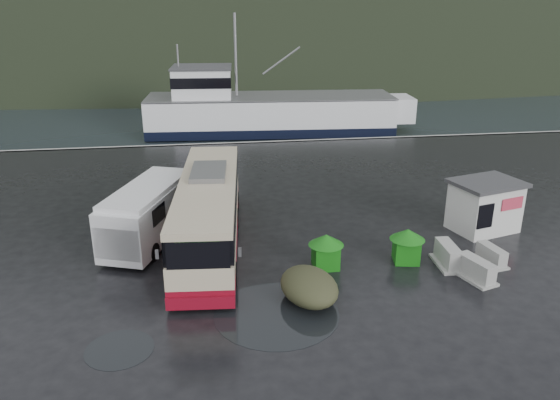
{
  "coord_description": "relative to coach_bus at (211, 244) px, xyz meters",
  "views": [
    {
      "loc": [
        -1.58,
        -19.75,
        10.19
      ],
      "look_at": [
        1.66,
        2.87,
        1.7
      ],
      "focal_mm": 35.0,
      "sensor_mm": 36.0,
      "label": 1
    }
  ],
  "objects": [
    {
      "name": "ticket_kiosk",
      "position": [
        12.61,
        -0.14,
        0.0
      ],
      "size": [
        3.55,
        3.04,
        2.38
      ],
      "primitive_type": null,
      "rotation": [
        0.0,
        0.0,
        0.27
      ],
      "color": "silver",
      "rests_on": "ground"
    },
    {
      "name": "waste_bin_right",
      "position": [
        7.92,
        -2.78,
        0.0
      ],
      "size": [
        1.19,
        1.19,
        1.43
      ],
      "primitive_type": null,
      "rotation": [
        0.0,
        0.0,
        -0.18
      ],
      "color": "#156B13",
      "rests_on": "ground"
    },
    {
      "name": "ground",
      "position": [
        1.52,
        -2.28,
        0.0
      ],
      "size": [
        160.0,
        160.0,
        0.0
      ],
      "primitive_type": "plane",
      "color": "black",
      "rests_on": "ground"
    },
    {
      "name": "fishing_trawler",
      "position": [
        6.03,
        26.78,
        0.0
      ],
      "size": [
        26.32,
        7.39,
        10.4
      ],
      "primitive_type": null,
      "rotation": [
        0.0,
        0.0,
        -0.07
      ],
      "color": "white",
      "rests_on": "ground"
    },
    {
      "name": "puddles",
      "position": [
        1.13,
        -6.25,
        0.0
      ],
      "size": [
        8.3,
        4.55,
        0.01
      ],
      "color": "black",
      "rests_on": "ground"
    },
    {
      "name": "white_van",
      "position": [
        -2.6,
        0.78,
        0.0
      ],
      "size": [
        4.12,
        6.57,
        2.6
      ],
      "primitive_type": null,
      "rotation": [
        0.0,
        0.0,
        -0.35
      ],
      "color": "white",
      "rests_on": "ground"
    },
    {
      "name": "headland",
      "position": [
        11.52,
        247.72,
        0.0
      ],
      "size": [
        780.0,
        540.0,
        570.0
      ],
      "primitive_type": "ellipsoid",
      "color": "black",
      "rests_on": "ground"
    },
    {
      "name": "jersey_barrier_c",
      "position": [
        9.46,
        -3.36,
        0.0
      ],
      "size": [
        0.98,
        1.83,
        0.89
      ],
      "primitive_type": null,
      "rotation": [
        0.0,
        0.0,
        -0.05
      ],
      "color": "#999993",
      "rests_on": "ground"
    },
    {
      "name": "dome_tent",
      "position": [
        3.39,
        -5.22,
        0.0
      ],
      "size": [
        2.41,
        3.04,
        1.08
      ],
      "primitive_type": null,
      "rotation": [
        0.0,
        0.0,
        0.17
      ],
      "color": "#353721",
      "rests_on": "ground"
    },
    {
      "name": "jersey_barrier_a",
      "position": [
        11.28,
        -3.47,
        0.0
      ],
      "size": [
        1.0,
        1.59,
        0.74
      ],
      "primitive_type": null,
      "rotation": [
        0.0,
        0.0,
        0.18
      ],
      "color": "#999993",
      "rests_on": "ground"
    },
    {
      "name": "jersey_barrier_b",
      "position": [
        10.02,
        -4.63,
        0.0
      ],
      "size": [
        1.33,
        1.88,
        0.85
      ],
      "primitive_type": null,
      "rotation": [
        0.0,
        0.0,
        0.31
      ],
      "color": "#999993",
      "rests_on": "ground"
    },
    {
      "name": "waste_bin_left",
      "position": [
        4.54,
        -2.81,
        0.0
      ],
      "size": [
        1.02,
        1.02,
        1.42
      ],
      "primitive_type": null,
      "rotation": [
        0.0,
        0.0,
        -0.0
      ],
      "color": "#156B13",
      "rests_on": "ground"
    },
    {
      "name": "coach_bus",
      "position": [
        0.0,
        0.0,
        0.0
      ],
      "size": [
        3.76,
        11.5,
        3.19
      ],
      "primitive_type": null,
      "rotation": [
        0.0,
        0.0,
        -0.08
      ],
      "color": "#BDAD8F",
      "rests_on": "ground"
    },
    {
      "name": "quay_edge",
      "position": [
        1.52,
        17.72,
        0.0
      ],
      "size": [
        160.0,
        0.6,
        1.5
      ],
      "primitive_type": "cube",
      "color": "#999993",
      "rests_on": "ground"
    },
    {
      "name": "harbor_water",
      "position": [
        1.52,
        107.72,
        0.0
      ],
      "size": [
        300.0,
        180.0,
        0.02
      ],
      "primitive_type": "cube",
      "color": "black",
      "rests_on": "ground"
    }
  ]
}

